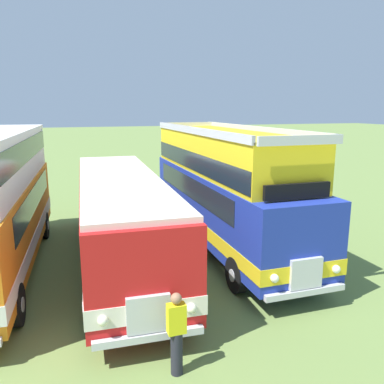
# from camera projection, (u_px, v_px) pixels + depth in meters

# --- Properties ---
(bus_fourth_in_row) EXTENTS (3.06, 11.48, 2.99)m
(bus_fourth_in_row) POSITION_uv_depth(u_px,v_px,m) (120.00, 212.00, 13.12)
(bus_fourth_in_row) COLOR red
(bus_fourth_in_row) RESTS_ON ground
(bus_fifth_in_row) EXTENTS (2.66, 10.70, 4.52)m
(bus_fifth_in_row) POSITION_uv_depth(u_px,v_px,m) (224.00, 185.00, 14.60)
(bus_fifth_in_row) COLOR #1E339E
(bus_fifth_in_row) RESTS_ON ground
(marshal_person) EXTENTS (0.36, 0.24, 1.73)m
(marshal_person) POSITION_uv_depth(u_px,v_px,m) (176.00, 333.00, 7.60)
(marshal_person) COLOR #23232D
(marshal_person) RESTS_ON ground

